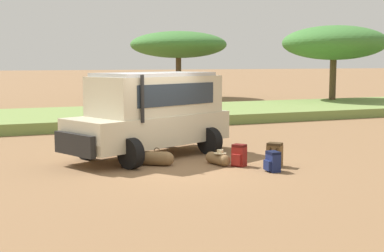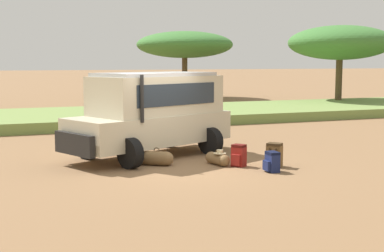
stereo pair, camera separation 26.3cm
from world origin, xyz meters
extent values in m
plane|color=olive|center=(0.00, 0.00, 0.00)|extent=(320.00, 320.00, 0.00)
cube|color=olive|center=(0.00, 11.39, 0.22)|extent=(120.00, 7.00, 0.44)
cube|color=beige|center=(-0.18, 1.80, 0.82)|extent=(5.25, 3.70, 0.84)
cube|color=beige|center=(0.05, 1.90, 1.79)|extent=(4.22, 3.17, 1.10)
cube|color=#232D38|center=(-1.35, 1.29, 1.74)|extent=(0.68, 1.45, 0.77)
cube|color=#232D38|center=(0.41, 1.07, 1.84)|extent=(2.71, 1.21, 0.60)
cube|color=#232D38|center=(-0.31, 2.72, 1.84)|extent=(2.71, 1.21, 0.60)
cube|color=#B7B7B7|center=(0.00, 1.88, 2.39)|extent=(3.83, 2.94, 0.10)
cube|color=black|center=(-2.54, 0.77, 0.65)|extent=(0.79, 1.54, 0.56)
cylinder|color=black|center=(-0.80, 0.47, 1.79)|extent=(0.10, 0.10, 1.25)
cylinder|color=black|center=(-1.19, 0.30, 0.40)|extent=(0.58, 0.85, 0.80)
cylinder|color=black|center=(-1.96, 2.08, 0.40)|extent=(0.58, 0.85, 0.80)
cylinder|color=black|center=(1.60, 1.52, 0.40)|extent=(0.58, 0.85, 0.80)
cylinder|color=black|center=(0.82, 3.29, 0.40)|extent=(0.58, 0.85, 0.80)
cylinder|color=black|center=(2.19, 2.84, 0.97)|extent=(0.50, 0.76, 0.74)
cube|color=navy|center=(2.03, -1.40, 0.22)|extent=(0.26, 0.39, 0.45)
cube|color=navy|center=(1.87, -1.40, 0.17)|extent=(0.09, 0.29, 0.25)
cube|color=black|center=(2.03, -1.40, 0.48)|extent=(0.27, 0.37, 0.07)
cylinder|color=black|center=(2.17, -1.49, 0.22)|extent=(0.04, 0.04, 0.38)
cylinder|color=black|center=(2.18, -1.32, 0.22)|extent=(0.04, 0.04, 0.38)
cube|color=maroon|center=(1.56, -0.46, 0.26)|extent=(0.40, 0.43, 0.52)
cube|color=maroon|center=(1.42, -0.56, 0.20)|extent=(0.21, 0.26, 0.29)
cube|color=#4D100E|center=(1.56, -0.46, 0.55)|extent=(0.40, 0.42, 0.07)
cylinder|color=#4D100E|center=(1.72, -0.45, 0.26)|extent=(0.04, 0.04, 0.44)
cylinder|color=#4D100E|center=(1.64, -0.32, 0.26)|extent=(0.04, 0.04, 0.44)
cube|color=brown|center=(2.40, -0.86, 0.28)|extent=(0.46, 0.47, 0.57)
cube|color=brown|center=(2.53, -0.74, 0.21)|extent=(0.25, 0.27, 0.31)
cube|color=#3A2A16|center=(2.40, -0.86, 0.60)|extent=(0.46, 0.47, 0.07)
cylinder|color=#3A2A16|center=(2.23, -0.90, 0.28)|extent=(0.04, 0.04, 0.48)
cylinder|color=#3A2A16|center=(2.34, -1.03, 0.28)|extent=(0.04, 0.04, 0.48)
cylinder|color=brown|center=(1.13, -0.06, 0.16)|extent=(0.43, 0.64, 0.32)
sphere|color=brown|center=(1.19, -0.35, 0.16)|extent=(0.31, 0.31, 0.31)
sphere|color=brown|center=(1.06, 0.23, 0.16)|extent=(0.31, 0.31, 0.31)
torus|color=#493721|center=(1.13, -0.06, 0.34)|extent=(0.06, 0.17, 0.16)
cylinder|color=beige|center=(1.15, -0.16, 0.33)|extent=(0.34, 0.34, 0.02)
cylinder|color=beige|center=(1.15, -0.16, 0.38)|extent=(0.17, 0.17, 0.09)
cylinder|color=brown|center=(-0.42, 0.47, 0.19)|extent=(0.68, 0.63, 0.38)
sphere|color=brown|center=(-0.19, 0.31, 0.19)|extent=(0.37, 0.37, 0.37)
sphere|color=brown|center=(-0.65, 0.63, 0.19)|extent=(0.37, 0.37, 0.37)
torus|color=#493721|center=(-0.42, 0.47, 0.40)|extent=(0.15, 0.11, 0.16)
cylinder|color=brown|center=(9.47, 24.55, 1.58)|extent=(0.41, 0.41, 3.16)
ellipsoid|color=#3D7533|center=(9.47, 24.55, 3.99)|extent=(7.13, 7.31, 1.97)
cylinder|color=brown|center=(15.41, 13.92, 1.50)|extent=(0.39, 0.39, 3.00)
ellipsoid|color=#3D7533|center=(15.41, 13.92, 3.87)|extent=(6.09, 6.46, 2.05)
camera|label=1|loc=(-4.92, -12.85, 2.76)|focal=50.00mm
camera|label=2|loc=(-4.67, -12.95, 2.76)|focal=50.00mm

